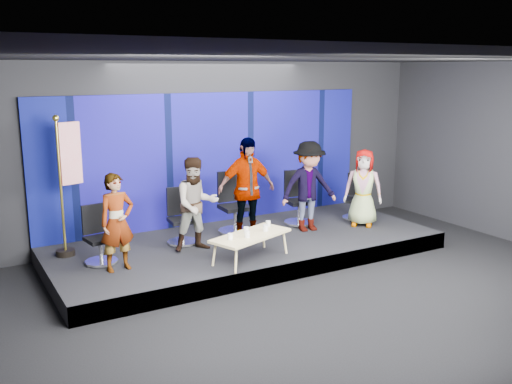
% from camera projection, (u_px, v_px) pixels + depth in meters
% --- Properties ---
extents(ground, '(10.00, 10.00, 0.00)m').
position_uv_depth(ground, '(328.00, 303.00, 8.37)').
color(ground, black).
rests_on(ground, ground).
extents(room_walls, '(10.02, 8.02, 3.51)m').
position_uv_depth(room_walls, '(333.00, 138.00, 7.85)').
color(room_walls, black).
rests_on(room_walls, ground).
extents(riser, '(7.00, 3.00, 0.30)m').
position_uv_depth(riser, '(246.00, 247.00, 10.46)').
color(riser, black).
rests_on(riser, ground).
extents(backdrop, '(7.00, 0.08, 2.60)m').
position_uv_depth(backdrop, '(211.00, 159.00, 11.38)').
color(backdrop, '#070E52').
rests_on(backdrop, riser).
extents(chair_a, '(0.60, 0.60, 0.94)m').
position_uv_depth(chair_a, '(99.00, 244.00, 9.12)').
color(chair_a, silver).
rests_on(chair_a, riser).
extents(panelist_a, '(0.60, 0.44, 1.52)m').
position_uv_depth(panelist_a, '(117.00, 222.00, 8.71)').
color(panelist_a, black).
rests_on(panelist_a, riser).
extents(chair_b, '(0.61, 0.61, 1.00)m').
position_uv_depth(chair_b, '(181.00, 225.00, 10.15)').
color(chair_b, silver).
rests_on(chair_b, riser).
extents(panelist_b, '(0.84, 0.68, 1.61)m').
position_uv_depth(panelist_b, '(196.00, 204.00, 9.67)').
color(panelist_b, black).
rests_on(panelist_b, riser).
extents(chair_c, '(0.69, 0.69, 1.16)m').
position_uv_depth(chair_c, '(234.00, 213.00, 10.81)').
color(chair_c, silver).
rests_on(chair_c, riser).
extents(panelist_c, '(1.12, 0.51, 1.87)m').
position_uv_depth(panelist_c, '(246.00, 189.00, 10.26)').
color(panelist_c, black).
rests_on(panelist_c, riser).
extents(chair_d, '(0.68, 0.68, 1.07)m').
position_uv_depth(chair_d, '(298.00, 207.00, 11.42)').
color(chair_d, silver).
rests_on(chair_d, riser).
extents(panelist_d, '(1.20, 0.80, 1.73)m').
position_uv_depth(panelist_d, '(309.00, 186.00, 10.85)').
color(panelist_d, black).
rests_on(panelist_d, riser).
extents(chair_e, '(0.75, 0.75, 0.94)m').
position_uv_depth(chair_e, '(356.00, 204.00, 11.80)').
color(chair_e, silver).
rests_on(chair_e, riser).
extents(panelist_e, '(0.87, 0.86, 1.52)m').
position_uv_depth(panelist_e, '(363.00, 188.00, 11.22)').
color(panelist_e, black).
rests_on(panelist_e, riser).
extents(coffee_table, '(1.52, 1.03, 0.43)m').
position_uv_depth(coffee_table, '(251.00, 236.00, 9.25)').
color(coffee_table, tan).
rests_on(coffee_table, riser).
extents(mug_a, '(0.08, 0.08, 0.10)m').
position_uv_depth(mug_a, '(230.00, 237.00, 8.95)').
color(mug_a, silver).
rests_on(mug_a, coffee_table).
extents(mug_b, '(0.09, 0.09, 0.10)m').
position_uv_depth(mug_b, '(247.00, 234.00, 9.07)').
color(mug_b, silver).
rests_on(mug_b, coffee_table).
extents(mug_c, '(0.08, 0.08, 0.10)m').
position_uv_depth(mug_c, '(246.00, 230.00, 9.32)').
color(mug_c, silver).
rests_on(mug_c, coffee_table).
extents(mug_d, '(0.09, 0.09, 0.10)m').
position_uv_depth(mug_d, '(266.00, 228.00, 9.41)').
color(mug_d, silver).
rests_on(mug_d, coffee_table).
extents(mug_e, '(0.08, 0.08, 0.10)m').
position_uv_depth(mug_e, '(268.00, 224.00, 9.70)').
color(mug_e, silver).
rests_on(mug_e, coffee_table).
extents(flag_stand, '(0.53, 0.31, 2.34)m').
position_uv_depth(flag_stand, '(67.00, 182.00, 9.36)').
color(flag_stand, black).
rests_on(flag_stand, riser).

